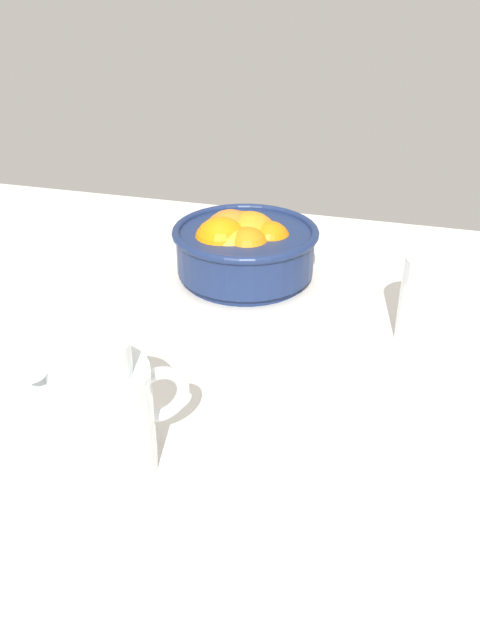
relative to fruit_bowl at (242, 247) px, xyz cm
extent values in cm
cube|color=silver|center=(2.23, -16.18, -6.52)|extent=(147.73, 90.54, 3.00)
cylinder|color=navy|center=(0.38, 0.24, -4.42)|extent=(18.58, 18.58, 1.20)
cylinder|color=navy|center=(0.38, 0.24, -0.74)|extent=(20.20, 20.20, 6.17)
torus|color=navy|center=(0.38, 0.24, 2.34)|extent=(21.40, 21.40, 1.20)
sphere|color=orange|center=(3.94, 0.45, 0.90)|extent=(6.42, 6.42, 6.42)
sphere|color=orange|center=(0.82, 1.24, 0.55)|extent=(8.73, 8.73, 8.73)
sphere|color=orange|center=(-0.37, 1.59, 1.15)|extent=(7.14, 7.14, 7.14)
sphere|color=orange|center=(-2.05, 0.86, 0.85)|extent=(8.41, 8.41, 8.41)
sphere|color=orange|center=(-2.54, -2.03, 0.81)|extent=(8.30, 8.30, 8.30)
sphere|color=orange|center=(-1.26, -2.48, 0.48)|extent=(7.34, 7.34, 7.34)
sphere|color=orange|center=(1.40, -2.53, 0.77)|extent=(6.61, 6.61, 6.61)
cylinder|color=white|center=(-1.79, -42.53, 0.44)|extent=(10.42, 10.42, 10.92)
cylinder|color=white|center=(-1.79, -42.53, 7.47)|extent=(7.50, 7.50, 3.14)
cone|color=white|center=(-5.36, -45.65, 8.56)|extent=(4.08, 4.10, 2.80)
torus|color=white|center=(2.74, -38.57, 1.53)|extent=(5.31, 4.86, 6.01)
cylinder|color=orange|center=(-1.79, -42.53, -1.12)|extent=(9.58, 9.58, 7.80)
cylinder|color=white|center=(27.46, -10.49, 0.60)|extent=(8.66, 8.66, 11.24)
cylinder|color=gold|center=(27.46, -10.49, -0.79)|extent=(7.62, 7.62, 8.46)
camera|label=1|loc=(22.96, -81.92, 37.15)|focal=35.31mm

